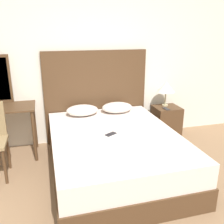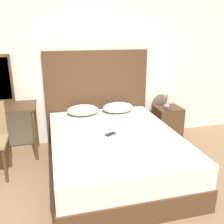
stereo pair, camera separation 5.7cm
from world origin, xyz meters
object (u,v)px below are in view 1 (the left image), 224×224
table_lamp (166,87)px  phone_on_nightstand (166,109)px  nightstand (166,122)px  bed (114,152)px  phone_on_bed (111,134)px

table_lamp → phone_on_nightstand: bearing=-111.0°
table_lamp → phone_on_nightstand: size_ratio=2.69×
nightstand → phone_on_nightstand: size_ratio=3.58×
bed → phone_on_nightstand: size_ratio=13.71×
phone_on_bed → phone_on_nightstand: phone_on_nightstand is taller
table_lamp → phone_on_nightstand: table_lamp is taller
nightstand → table_lamp: bearing=91.1°
nightstand → phone_on_nightstand: (-0.07, -0.10, 0.28)m
bed → phone_on_nightstand: phone_on_nightstand is taller
bed → phone_on_bed: bearing=-147.7°
nightstand → phone_on_nightstand: 0.31m
phone_on_nightstand → phone_on_bed: bearing=-146.6°
nightstand → table_lamp: 0.61m
phone_on_bed → table_lamp: size_ratio=0.40×
phone_on_nightstand → nightstand: bearing=54.8°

